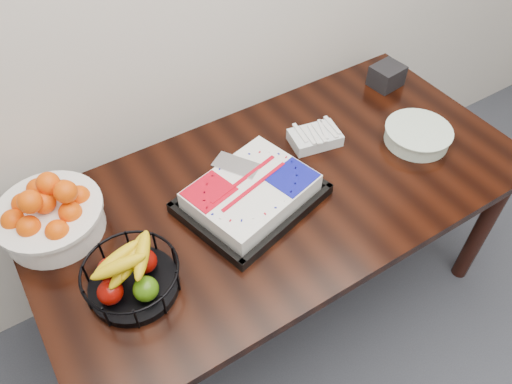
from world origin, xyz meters
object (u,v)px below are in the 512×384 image
napkin_box (387,76)px  fruit_basket (131,276)px  table (282,202)px  plate_stack (417,135)px  tangerine_bowl (48,211)px  cake_tray (251,194)px

napkin_box → fruit_basket: bearing=-164.6°
table → plate_stack: plate_stack is taller
tangerine_bowl → napkin_box: (1.47, 0.02, -0.05)m
table → plate_stack: size_ratio=7.00×
table → tangerine_bowl: size_ratio=5.23×
cake_tray → fruit_basket: (-0.48, -0.10, 0.02)m
table → plate_stack: (0.57, -0.08, 0.12)m
fruit_basket → table: bearing=9.8°
table → cake_tray: bearing=-178.3°
cake_tray → plate_stack: (0.71, -0.08, -0.01)m
cake_tray → napkin_box: 0.90m
table → fruit_basket: size_ratio=6.26×
napkin_box → cake_tray: bearing=-162.8°
table → cake_tray: (-0.14, -0.00, 0.13)m
cake_tray → plate_stack: size_ratio=2.07×
cake_tray → tangerine_bowl: tangerine_bowl is taller
cake_tray → fruit_basket: fruit_basket is taller
table → tangerine_bowl: tangerine_bowl is taller
cake_tray → fruit_basket: size_ratio=1.85×
table → cake_tray: cake_tray is taller
napkin_box → table: bearing=-160.1°
fruit_basket → plate_stack: bearing=1.2°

